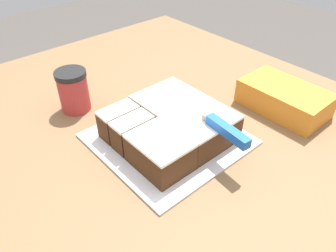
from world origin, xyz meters
name	(u,v)px	position (x,y,z in m)	size (l,w,h in m)	color
countertop	(178,232)	(0.00, 0.00, 0.44)	(1.40, 1.10, 0.89)	brown
cake_board	(168,139)	(0.01, -0.05, 0.89)	(0.33, 0.33, 0.01)	silver
cake	(169,126)	(0.01, -0.05, 0.93)	(0.25, 0.25, 0.07)	#472814
knife	(219,125)	(0.12, -0.01, 0.98)	(0.29, 0.05, 0.02)	silver
coffee_cup	(73,91)	(-0.27, -0.16, 0.95)	(0.08, 0.08, 0.12)	#B23333
storage_box	(284,98)	(0.12, 0.28, 0.93)	(0.23, 0.14, 0.07)	orange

